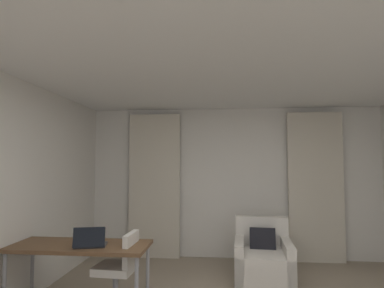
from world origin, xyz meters
TOP-DOWN VIEW (x-y plane):
  - wall_window at (0.00, 3.03)m, footprint 5.12×0.06m
  - ceiling at (0.00, 0.00)m, footprint 5.12×6.12m
  - curtain_left_panel at (-1.38, 2.90)m, footprint 0.90×0.06m
  - curtain_right_panel at (1.38, 2.90)m, footprint 0.90×0.06m
  - armchair at (0.37, 2.00)m, footprint 0.83×0.90m
  - desk at (-1.74, 0.82)m, footprint 1.49×0.57m
  - desk_chair at (-1.32, 0.86)m, footprint 0.48×0.48m
  - laptop at (-1.59, 0.72)m, footprint 0.37×0.31m

SIDE VIEW (x-z plane):
  - armchair at x=0.37m, z-range -0.14..0.70m
  - desk_chair at x=-1.32m, z-range -0.05..0.83m
  - desk at x=-1.74m, z-range 0.31..1.07m
  - laptop at x=-1.59m, z-range 0.69..0.91m
  - curtain_left_panel at x=-1.38m, z-range 0.00..2.50m
  - curtain_right_panel at x=1.38m, z-range 0.00..2.50m
  - wall_window at x=0.00m, z-range 0.00..2.60m
  - ceiling at x=0.00m, z-range 2.60..2.66m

